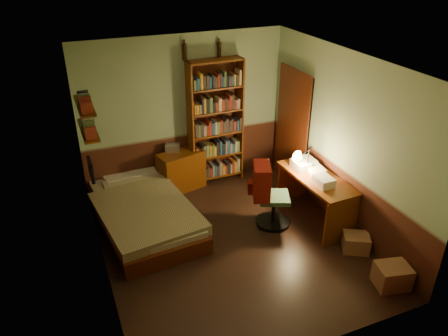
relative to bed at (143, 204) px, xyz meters
name	(u,v)px	position (x,y,z in m)	size (l,w,h in m)	color
floor	(231,243)	(1.03, -0.97, -0.35)	(3.50, 4.00, 0.02)	black
ceiling	(232,63)	(1.03, -0.97, 2.27)	(3.50, 4.00, 0.02)	silver
wall_back	(184,112)	(1.03, 1.04, 0.96)	(3.50, 0.02, 2.60)	#8FAA82
wall_left	(93,189)	(-0.73, -0.97, 0.96)	(0.02, 4.00, 2.60)	#8FAA82
wall_right	(343,142)	(2.79, -0.97, 0.96)	(0.02, 4.00, 2.60)	#8FAA82
wall_front	(317,254)	(1.03, -2.98, 0.96)	(3.50, 0.02, 2.60)	#8FAA82
doorway	(293,129)	(2.75, 0.33, 0.66)	(0.06, 0.90, 2.00)	black
door_trim	(291,129)	(2.72, 0.33, 0.66)	(0.02, 0.98, 2.08)	#44190A
bed	(143,204)	(0.00, 0.00, 0.00)	(1.22, 2.28, 0.68)	olive
dresser	(181,171)	(0.86, 0.80, 0.01)	(0.77, 0.39, 0.69)	#602C0B
mini_stereo	(172,147)	(0.76, 0.92, 0.41)	(0.23, 0.18, 0.13)	#B2B2B7
bookshelf	(216,123)	(1.54, 0.88, 0.75)	(0.94, 0.29, 2.18)	#602C0B
bottle_left	(185,52)	(1.07, 0.99, 1.98)	(0.07, 0.07, 0.27)	black
bottle_right	(219,50)	(1.65, 0.99, 1.97)	(0.07, 0.07, 0.25)	black
desk	(315,198)	(2.47, -0.88, 0.03)	(0.57, 1.38, 0.74)	#602C0B
paper_stack	(301,165)	(2.38, -0.56, 0.46)	(0.22, 0.31, 0.12)	silver
desk_lamp	(308,155)	(2.45, -0.64, 0.67)	(0.16, 0.16, 0.53)	black
office_chair	(275,192)	(1.82, -0.77, 0.23)	(0.57, 0.50, 1.14)	#2D5036
red_jacket	(268,151)	(1.54, -1.03, 1.07)	(0.24, 0.44, 0.52)	maroon
wall_shelf_lower	(88,130)	(-0.61, 0.13, 1.26)	(0.20, 0.90, 0.03)	#602C0B
wall_shelf_upper	(84,105)	(-0.61, 0.13, 1.61)	(0.20, 0.90, 0.03)	#602C0B
framed_picture	(91,170)	(-0.69, -0.37, 0.91)	(0.04, 0.32, 0.26)	black
cardboard_box_a	(392,276)	(2.56, -2.54, -0.19)	(0.41, 0.32, 0.30)	#906242
cardboard_box_b	(356,243)	(2.59, -1.79, -0.21)	(0.35, 0.29, 0.25)	#906242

